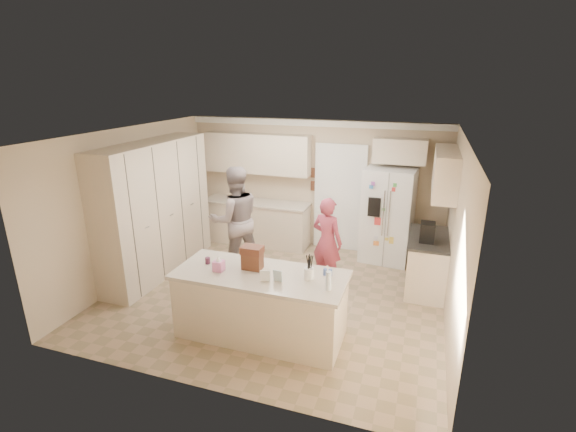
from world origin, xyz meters
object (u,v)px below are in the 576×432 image
(utensil_crock, at_px, (309,273))
(tissue_box, at_px, (219,266))
(teen_girl, at_px, (327,241))
(island_base, at_px, (261,306))
(coffee_maker, at_px, (427,232))
(dollhouse_body, at_px, (252,261))
(teen_boy, at_px, (235,220))
(refrigerator, at_px, (388,215))

(utensil_crock, distance_m, tissue_box, 1.21)
(tissue_box, relative_size, teen_girl, 0.09)
(island_base, xyz_separation_m, utensil_crock, (0.65, 0.05, 0.56))
(coffee_maker, relative_size, teen_girl, 0.20)
(dollhouse_body, height_order, teen_boy, teen_boy)
(utensil_crock, relative_size, tissue_box, 1.07)
(teen_boy, relative_size, teen_girl, 1.27)
(tissue_box, xyz_separation_m, dollhouse_body, (0.40, 0.20, 0.04))
(utensil_crock, xyz_separation_m, dollhouse_body, (-0.80, 0.05, 0.04))
(utensil_crock, bearing_deg, refrigerator, 77.23)
(teen_girl, bearing_deg, coffee_maker, -156.48)
(refrigerator, bearing_deg, teen_boy, -147.22)
(dollhouse_body, relative_size, teen_boy, 0.14)
(island_base, bearing_deg, coffee_maker, 42.83)
(island_base, relative_size, utensil_crock, 14.67)
(coffee_maker, relative_size, dollhouse_body, 1.15)
(teen_girl, bearing_deg, island_base, 93.96)
(refrigerator, distance_m, tissue_box, 3.69)
(coffee_maker, xyz_separation_m, island_base, (-2.05, -1.90, -0.63))
(coffee_maker, height_order, tissue_box, coffee_maker)
(island_base, bearing_deg, tissue_box, -169.70)
(refrigerator, height_order, teen_girl, refrigerator)
(coffee_maker, height_order, utensil_crock, coffee_maker)
(coffee_maker, xyz_separation_m, utensil_crock, (-1.40, -1.85, -0.07))
(refrigerator, distance_m, teen_boy, 2.85)
(coffee_maker, distance_m, utensil_crock, 2.32)
(island_base, distance_m, dollhouse_body, 0.62)
(refrigerator, bearing_deg, teen_girl, -117.62)
(utensil_crock, bearing_deg, dollhouse_body, 176.42)
(dollhouse_body, bearing_deg, teen_girl, 69.39)
(utensil_crock, relative_size, teen_boy, 0.08)
(dollhouse_body, relative_size, teen_girl, 0.17)
(teen_boy, height_order, teen_girl, teen_boy)
(refrigerator, distance_m, island_base, 3.38)
(teen_boy, bearing_deg, teen_girl, 141.29)
(dollhouse_body, distance_m, teen_girl, 1.81)
(coffee_maker, distance_m, dollhouse_body, 2.84)
(dollhouse_body, bearing_deg, refrigerator, 63.46)
(teen_boy, bearing_deg, island_base, 85.40)
(island_base, relative_size, teen_girl, 1.45)
(refrigerator, height_order, teen_boy, teen_boy)
(teen_girl, bearing_deg, utensil_crock, 114.67)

